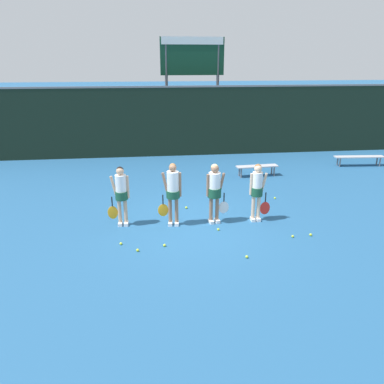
{
  "coord_description": "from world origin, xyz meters",
  "views": [
    {
      "loc": [
        -1.19,
        -9.69,
        4.42
      ],
      "look_at": [
        -0.03,
        -0.01,
        0.94
      ],
      "focal_mm": 35.0,
      "sensor_mm": 36.0,
      "label": 1
    }
  ],
  "objects_px": {
    "bench_courtside": "(257,167)",
    "scoreboard": "(192,65)",
    "player_2": "(215,188)",
    "tennis_ball_2": "(210,206)",
    "tennis_ball_7": "(247,257)",
    "tennis_ball_8": "(311,235)",
    "player_3": "(257,188)",
    "tennis_ball_3": "(293,236)",
    "bench_far": "(359,157)",
    "tennis_ball_4": "(164,245)",
    "tennis_ball_0": "(259,205)",
    "tennis_ball_6": "(186,208)",
    "player_1": "(173,189)",
    "player_0": "(121,192)",
    "tennis_ball_5": "(218,229)",
    "tennis_ball_10": "(121,244)",
    "tennis_ball_9": "(138,250)",
    "tennis_ball_1": "(275,198)"
  },
  "relations": [
    {
      "from": "tennis_ball_7",
      "to": "player_1",
      "type": "bearing_deg",
      "value": 127.19
    },
    {
      "from": "player_1",
      "to": "tennis_ball_3",
      "type": "relative_size",
      "value": 27.77
    },
    {
      "from": "tennis_ball_2",
      "to": "tennis_ball_3",
      "type": "relative_size",
      "value": 1.05
    },
    {
      "from": "tennis_ball_5",
      "to": "tennis_ball_9",
      "type": "distance_m",
      "value": 2.35
    },
    {
      "from": "player_3",
      "to": "tennis_ball_2",
      "type": "relative_size",
      "value": 24.95
    },
    {
      "from": "tennis_ball_0",
      "to": "tennis_ball_6",
      "type": "height_order",
      "value": "same"
    },
    {
      "from": "tennis_ball_6",
      "to": "bench_far",
      "type": "bearing_deg",
      "value": 26.83
    },
    {
      "from": "bench_far",
      "to": "tennis_ball_10",
      "type": "distance_m",
      "value": 11.67
    },
    {
      "from": "tennis_ball_4",
      "to": "tennis_ball_9",
      "type": "xyz_separation_m",
      "value": [
        -0.66,
        -0.18,
        0.0
      ]
    },
    {
      "from": "bench_far",
      "to": "tennis_ball_4",
      "type": "bearing_deg",
      "value": -139.51
    },
    {
      "from": "tennis_ball_2",
      "to": "tennis_ball_3",
      "type": "distance_m",
      "value": 2.97
    },
    {
      "from": "tennis_ball_7",
      "to": "bench_courtside",
      "type": "bearing_deg",
      "value": 72.01
    },
    {
      "from": "tennis_ball_3",
      "to": "tennis_ball_10",
      "type": "relative_size",
      "value": 0.97
    },
    {
      "from": "tennis_ball_10",
      "to": "scoreboard",
      "type": "bearing_deg",
      "value": 73.63
    },
    {
      "from": "bench_courtside",
      "to": "player_3",
      "type": "bearing_deg",
      "value": -110.24
    },
    {
      "from": "scoreboard",
      "to": "tennis_ball_1",
      "type": "bearing_deg",
      "value": -76.58
    },
    {
      "from": "tennis_ball_6",
      "to": "tennis_ball_9",
      "type": "distance_m",
      "value": 2.98
    },
    {
      "from": "scoreboard",
      "to": "tennis_ball_0",
      "type": "relative_size",
      "value": 75.99
    },
    {
      "from": "scoreboard",
      "to": "player_2",
      "type": "distance_m",
      "value": 9.86
    },
    {
      "from": "scoreboard",
      "to": "tennis_ball_4",
      "type": "xyz_separation_m",
      "value": [
        -1.98,
        -10.66,
        -4.07
      ]
    },
    {
      "from": "tennis_ball_8",
      "to": "player_3",
      "type": "bearing_deg",
      "value": 134.94
    },
    {
      "from": "player_2",
      "to": "player_1",
      "type": "bearing_deg",
      "value": 171.67
    },
    {
      "from": "tennis_ball_5",
      "to": "tennis_ball_6",
      "type": "distance_m",
      "value": 1.81
    },
    {
      "from": "tennis_ball_0",
      "to": "tennis_ball_5",
      "type": "distance_m",
      "value": 2.25
    },
    {
      "from": "scoreboard",
      "to": "bench_far",
      "type": "xyz_separation_m",
      "value": [
        6.8,
        -4.21,
        -3.73
      ]
    },
    {
      "from": "player_1",
      "to": "tennis_ball_9",
      "type": "height_order",
      "value": "player_1"
    },
    {
      "from": "bench_far",
      "to": "tennis_ball_5",
      "type": "distance_m",
      "value": 9.25
    },
    {
      "from": "tennis_ball_4",
      "to": "tennis_ball_3",
      "type": "bearing_deg",
      "value": 1.81
    },
    {
      "from": "tennis_ball_5",
      "to": "player_3",
      "type": "bearing_deg",
      "value": 24.85
    },
    {
      "from": "tennis_ball_9",
      "to": "tennis_ball_0",
      "type": "bearing_deg",
      "value": 33.61
    },
    {
      "from": "player_2",
      "to": "tennis_ball_6",
      "type": "bearing_deg",
      "value": 111.71
    },
    {
      "from": "player_2",
      "to": "tennis_ball_2",
      "type": "xyz_separation_m",
      "value": [
        0.09,
        1.17,
        -0.99
      ]
    },
    {
      "from": "bench_far",
      "to": "player_1",
      "type": "height_order",
      "value": "player_1"
    },
    {
      "from": "tennis_ball_6",
      "to": "tennis_ball_8",
      "type": "height_order",
      "value": "same"
    },
    {
      "from": "player_1",
      "to": "tennis_ball_2",
      "type": "bearing_deg",
      "value": 50.87
    },
    {
      "from": "player_3",
      "to": "tennis_ball_6",
      "type": "height_order",
      "value": "player_3"
    },
    {
      "from": "tennis_ball_7",
      "to": "bench_far",
      "type": "bearing_deg",
      "value": 46.49
    },
    {
      "from": "tennis_ball_2",
      "to": "tennis_ball_3",
      "type": "xyz_separation_m",
      "value": [
        1.79,
        -2.37,
        -0.0
      ]
    },
    {
      "from": "tennis_ball_0",
      "to": "tennis_ball_1",
      "type": "xyz_separation_m",
      "value": [
        0.73,
        0.6,
        -0.0
      ]
    },
    {
      "from": "tennis_ball_7",
      "to": "tennis_ball_8",
      "type": "xyz_separation_m",
      "value": [
        1.97,
        0.93,
        0.0
      ]
    },
    {
      "from": "player_1",
      "to": "player_2",
      "type": "bearing_deg",
      "value": 8.71
    },
    {
      "from": "tennis_ball_4",
      "to": "tennis_ball_10",
      "type": "xyz_separation_m",
      "value": [
        -1.09,
        0.22,
        -0.0
      ]
    },
    {
      "from": "tennis_ball_4",
      "to": "tennis_ball_2",
      "type": "bearing_deg",
      "value": 57.55
    },
    {
      "from": "player_0",
      "to": "tennis_ball_0",
      "type": "height_order",
      "value": "player_0"
    },
    {
      "from": "bench_courtside",
      "to": "scoreboard",
      "type": "bearing_deg",
      "value": 107.11
    },
    {
      "from": "tennis_ball_0",
      "to": "tennis_ball_6",
      "type": "distance_m",
      "value": 2.3
    },
    {
      "from": "player_1",
      "to": "tennis_ball_4",
      "type": "xyz_separation_m",
      "value": [
        -0.32,
        -1.28,
        -1.02
      ]
    },
    {
      "from": "tennis_ball_8",
      "to": "tennis_ball_0",
      "type": "bearing_deg",
      "value": 109.14
    },
    {
      "from": "tennis_ball_3",
      "to": "player_1",
      "type": "bearing_deg",
      "value": 158.94
    },
    {
      "from": "scoreboard",
      "to": "tennis_ball_3",
      "type": "distance_m",
      "value": 11.4
    }
  ]
}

